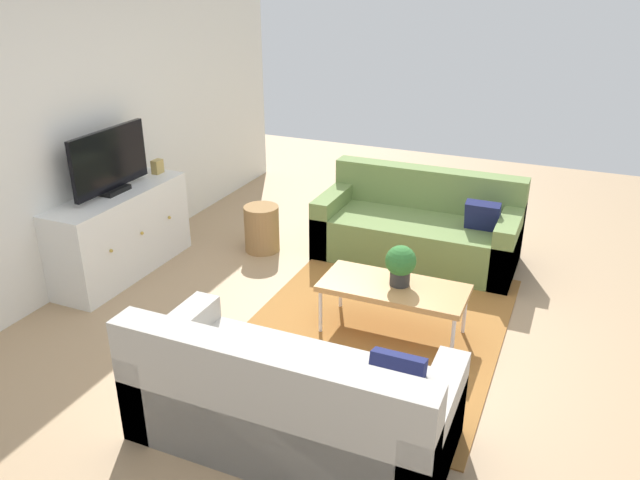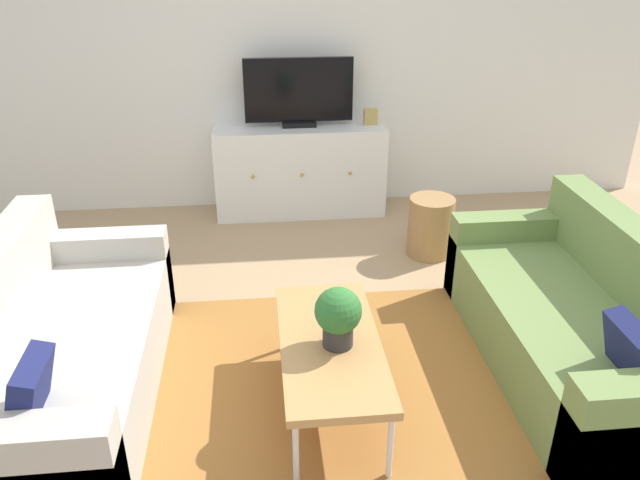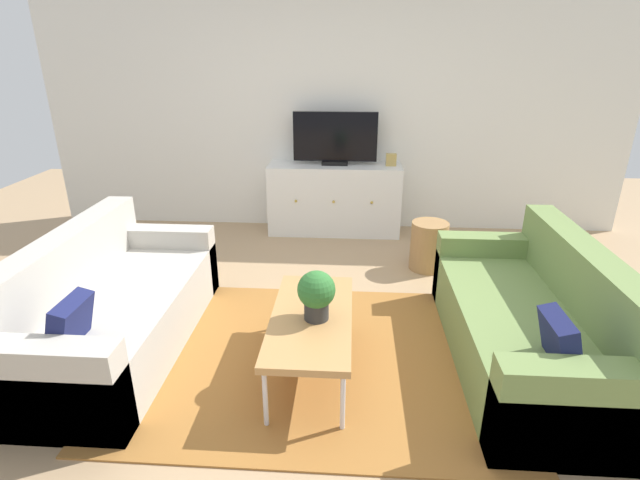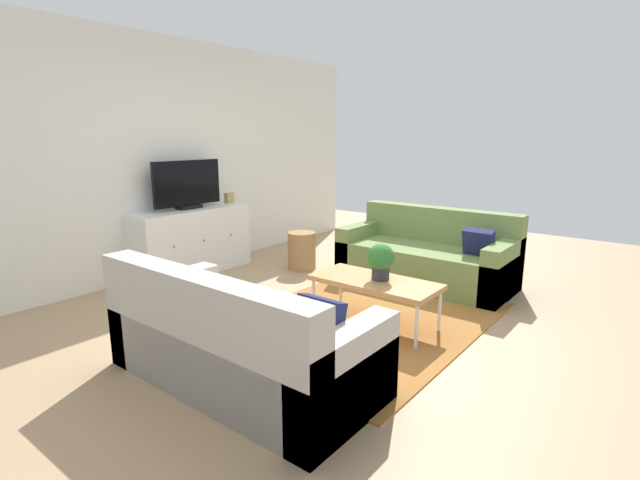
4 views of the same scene
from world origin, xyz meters
TOP-DOWN VIEW (x-y plane):
  - ground_plane at (0.00, 0.00)m, footprint 10.00×10.00m
  - wall_back at (0.00, 2.55)m, footprint 6.40×0.12m
  - area_rug at (0.00, -0.15)m, footprint 2.50×1.90m
  - couch_left_side at (-1.44, -0.10)m, footprint 0.86×1.85m
  - couch_right_side at (1.44, -0.10)m, footprint 0.86×1.85m
  - coffee_table at (-0.01, -0.29)m, footprint 0.50×1.09m
  - potted_plant at (0.02, -0.32)m, footprint 0.23×0.23m
  - tv_console at (0.03, 2.27)m, footprint 1.44×0.47m
  - flat_screen_tv at (0.03, 2.29)m, footprint 0.89×0.16m
  - mantel_clock at (0.63, 2.27)m, footprint 0.11×0.07m
  - wicker_basket at (0.95, 1.34)m, footprint 0.34×0.34m

SIDE VIEW (x-z plane):
  - ground_plane at x=0.00m, z-range 0.00..0.00m
  - area_rug at x=0.00m, z-range 0.00..0.01m
  - wicker_basket at x=0.95m, z-range 0.00..0.46m
  - couch_left_side at x=-1.44m, z-range -0.13..0.68m
  - couch_right_side at x=1.44m, z-range -0.13..0.68m
  - coffee_table at x=-0.01m, z-range 0.17..0.59m
  - tv_console at x=0.03m, z-range 0.00..0.77m
  - potted_plant at x=0.02m, z-range 0.43..0.74m
  - mantel_clock at x=0.63m, z-range 0.77..0.90m
  - flat_screen_tv at x=0.03m, z-range 0.77..1.33m
  - wall_back at x=0.00m, z-range 0.00..2.70m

